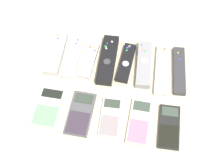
{
  "coord_description": "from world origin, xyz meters",
  "views": [
    {
      "loc": [
        0.09,
        -0.53,
        0.95
      ],
      "look_at": [
        0.0,
        0.02,
        0.01
      ],
      "focal_mm": 50.0,
      "sensor_mm": 36.0,
      "label": 1
    }
  ],
  "objects": [
    {
      "name": "ground_plane",
      "position": [
        0.0,
        0.0,
        0.0
      ],
      "size": [
        3.0,
        3.0,
        0.0
      ],
      "primitive_type": "plane",
      "color": "beige"
    },
    {
      "name": "remote_1",
      "position": [
        -0.16,
        0.12,
        0.01
      ],
      "size": [
        0.05,
        0.19,
        0.02
      ],
      "rotation": [
        0.0,
        0.0,
        0.02
      ],
      "color": "silver",
      "rests_on": "ground_plane"
    },
    {
      "name": "calculator_0",
      "position": [
        -0.2,
        -0.09,
        0.01
      ],
      "size": [
        0.09,
        0.15,
        0.01
      ],
      "rotation": [
        0.0,
        0.0,
        -0.02
      ],
      "color": "beige",
      "rests_on": "ground_plane"
    },
    {
      "name": "calculator_4",
      "position": [
        0.21,
        -0.1,
        0.01
      ],
      "size": [
        0.07,
        0.15,
        0.01
      ],
      "rotation": [
        0.0,
        0.0,
        0.02
      ],
      "color": "black",
      "rests_on": "ground_plane"
    },
    {
      "name": "remote_2",
      "position": [
        -0.1,
        0.12,
        0.01
      ],
      "size": [
        0.05,
        0.16,
        0.02
      ],
      "rotation": [
        0.0,
        0.0,
        -0.05
      ],
      "color": "#B7B7BC",
      "rests_on": "ground_plane"
    },
    {
      "name": "calculator_2",
      "position": [
        0.01,
        -0.1,
        0.01
      ],
      "size": [
        0.07,
        0.14,
        0.01
      ],
      "rotation": [
        0.0,
        0.0,
        0.04
      ],
      "color": "#B2B2B7",
      "rests_on": "ground_plane"
    },
    {
      "name": "calculator_3",
      "position": [
        0.11,
        -0.1,
        0.01
      ],
      "size": [
        0.07,
        0.16,
        0.02
      ],
      "rotation": [
        0.0,
        0.0,
        -0.02
      ],
      "color": "beige",
      "rests_on": "ground_plane"
    },
    {
      "name": "remote_7",
      "position": [
        0.23,
        0.12,
        0.01
      ],
      "size": [
        0.06,
        0.2,
        0.02
      ],
      "rotation": [
        0.0,
        0.0,
        0.07
      ],
      "color": "#333338",
      "rests_on": "ground_plane"
    },
    {
      "name": "remote_3",
      "position": [
        -0.03,
        0.13,
        0.01
      ],
      "size": [
        0.06,
        0.21,
        0.03
      ],
      "rotation": [
        0.0,
        0.0,
        0.02
      ],
      "color": "black",
      "rests_on": "ground_plane"
    },
    {
      "name": "remote_4",
      "position": [
        0.04,
        0.13,
        0.01
      ],
      "size": [
        0.05,
        0.17,
        0.02
      ],
      "rotation": [
        0.0,
        0.0,
        -0.07
      ],
      "color": "black",
      "rests_on": "ground_plane"
    },
    {
      "name": "calculator_1",
      "position": [
        -0.09,
        -0.1,
        0.01
      ],
      "size": [
        0.08,
        0.16,
        0.01
      ],
      "rotation": [
        0.0,
        0.0,
        -0.02
      ],
      "color": "#4C4C51",
      "rests_on": "ground_plane"
    },
    {
      "name": "remote_6",
      "position": [
        0.17,
        0.12,
        0.01
      ],
      "size": [
        0.05,
        0.21,
        0.02
      ],
      "rotation": [
        0.0,
        0.0,
        0.03
      ],
      "color": "silver",
      "rests_on": "ground_plane"
    },
    {
      "name": "remote_0",
      "position": [
        -0.23,
        0.13,
        0.01
      ],
      "size": [
        0.06,
        0.19,
        0.03
      ],
      "rotation": [
        0.0,
        0.0,
        0.03
      ],
      "color": "#B7B7BC",
      "rests_on": "ground_plane"
    },
    {
      "name": "remote_5",
      "position": [
        0.1,
        0.13,
        0.01
      ],
      "size": [
        0.06,
        0.2,
        0.03
      ],
      "rotation": [
        0.0,
        0.0,
        0.06
      ],
      "color": "gray",
      "rests_on": "ground_plane"
    }
  ]
}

